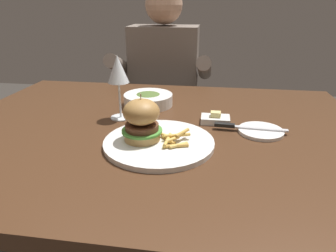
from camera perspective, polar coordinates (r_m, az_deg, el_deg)
name	(u,v)px	position (r m, az deg, el deg)	size (l,w,h in m)	color
dining_table	(156,150)	(0.96, -2.35, -4.56)	(1.31, 0.98, 0.74)	#472B19
main_plate	(159,143)	(0.80, -1.73, -3.17)	(0.30, 0.30, 0.01)	white
burger_sandwich	(142,120)	(0.79, -5.05, 1.18)	(0.11, 0.11, 0.13)	tan
fries_pile	(173,139)	(0.79, 0.93, -2.49)	(0.10, 0.09, 0.03)	gold
wine_glass	(118,72)	(0.96, -9.51, 10.18)	(0.07, 0.07, 0.21)	silver
bread_plate	(261,131)	(0.92, 17.26, -0.92)	(0.13, 0.13, 0.01)	white
table_knife	(244,127)	(0.91, 14.19, -0.17)	(0.21, 0.03, 0.01)	silver
butter_dish	(215,119)	(0.96, 9.01, 1.32)	(0.09, 0.06, 0.04)	white
soup_bowl	(148,99)	(1.11, -3.78, 5.13)	(0.18, 0.18, 0.05)	white
diner_person	(164,103)	(1.71, -0.71, 4.49)	(0.51, 0.36, 1.18)	#282833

